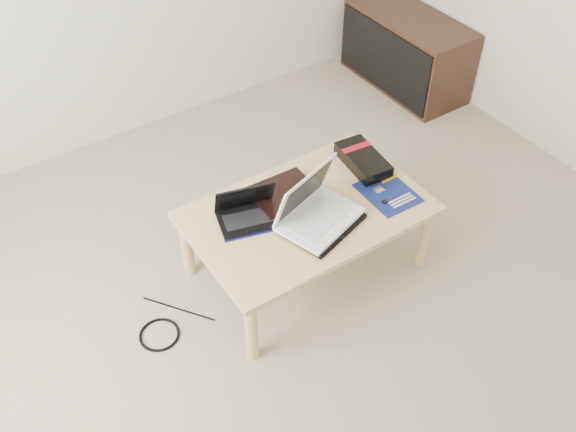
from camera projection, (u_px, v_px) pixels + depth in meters
ground at (317, 344)px, 2.92m from camera, size 4.00×4.00×0.00m
coffee_table at (307, 217)px, 3.01m from camera, size 1.10×0.70×0.40m
media_cabinet at (406, 51)px, 4.33m from camera, size 0.41×0.90×0.50m
book at (284, 194)px, 3.04m from camera, size 0.31×0.26×0.03m
netbook at (247, 212)px, 2.91m from camera, size 0.32×0.27×0.19m
tablet at (297, 214)px, 2.95m from camera, size 0.23×0.18×0.01m
remote at (327, 196)px, 3.04m from camera, size 0.10×0.22×0.02m
neoprene_sleeve at (322, 224)px, 2.90m from camera, size 0.40×0.34×0.02m
white_laptop at (315, 210)px, 2.88m from camera, size 0.42×0.35×0.26m
motherboard at (388, 193)px, 3.06m from camera, size 0.23×0.28×0.01m
gpu_box at (363, 160)px, 3.19m from camera, size 0.19×0.33×0.07m
cable_coil at (288, 211)px, 2.97m from camera, size 0.12×0.12×0.01m
floor_cable_coil at (159, 335)px, 2.95m from camera, size 0.22×0.22×0.01m
floor_cable_trail at (179, 309)px, 3.06m from camera, size 0.23×0.32×0.01m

